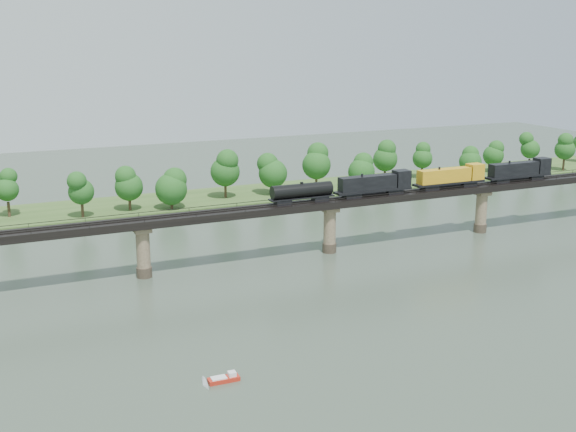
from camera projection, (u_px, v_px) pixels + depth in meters
name	position (u px, v px, depth m)	size (l,w,h in m)	color
ground	(407.00, 297.00, 128.08)	(400.00, 400.00, 0.00)	#324033
far_bank	(240.00, 197.00, 203.14)	(300.00, 24.00, 1.60)	#335120
bridge	(330.00, 228.00, 153.31)	(236.00, 30.00, 11.50)	#473A2D
bridge_superstructure	(330.00, 199.00, 151.75)	(220.00, 4.90, 0.75)	black
far_treeline	(217.00, 174.00, 193.96)	(289.06, 17.54, 13.60)	#382619
freight_train	(425.00, 180.00, 160.68)	(72.95, 2.84, 5.02)	black
motorboat	(224.00, 379.00, 96.99)	(4.31, 1.64, 1.20)	#B22314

